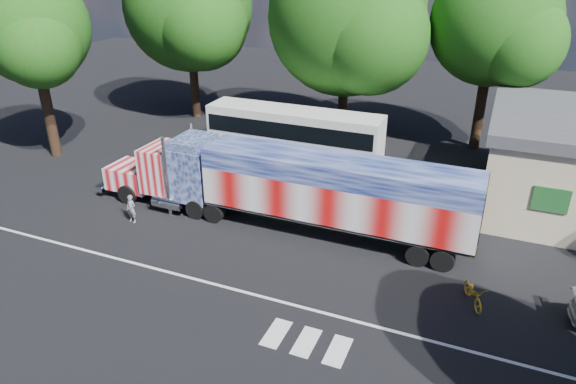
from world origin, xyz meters
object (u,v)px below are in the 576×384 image
at_px(tree_ne_a, 496,23).
at_px(tree_nw_a, 190,7).
at_px(tree_n_mid, 349,17).
at_px(semi_truck, 288,186).
at_px(coach_bus, 294,134).
at_px(tree_w_a, 32,28).
at_px(woman, 131,209).
at_px(bicycle, 473,293).

xyz_separation_m(tree_ne_a, tree_nw_a, (-22.48, -1.10, 0.22)).
bearing_deg(tree_n_mid, semi_truck, -84.30).
distance_m(semi_truck, coach_bus, 9.28).
xyz_separation_m(tree_n_mid, tree_nw_a, (-13.02, 0.36, 0.13)).
bearing_deg(tree_nw_a, tree_ne_a, 2.80).
height_order(coach_bus, tree_w_a, tree_w_a).
distance_m(coach_bus, tree_ne_a, 14.92).
relative_size(coach_bus, tree_ne_a, 0.92).
bearing_deg(woman, bicycle, 2.09).
distance_m(coach_bus, tree_nw_a, 14.52).
height_order(semi_truck, tree_n_mid, tree_n_mid).
distance_m(tree_w_a, tree_nw_a, 12.35).
bearing_deg(bicycle, tree_w_a, 143.47).
xyz_separation_m(semi_truck, tree_n_mid, (-1.42, 14.27, 6.45)).
distance_m(coach_bus, bicycle, 17.27).
height_order(semi_truck, tree_ne_a, tree_ne_a).
relative_size(tree_w_a, tree_ne_a, 0.95).
xyz_separation_m(woman, tree_n_mid, (6.22, 17.05, 7.93)).
xyz_separation_m(coach_bus, tree_ne_a, (11.25, 7.03, 6.82)).
height_order(tree_ne_a, tree_nw_a, tree_nw_a).
bearing_deg(bicycle, semi_truck, 137.53).
xyz_separation_m(bicycle, tree_w_a, (-27.89, 6.05, 8.02)).
bearing_deg(coach_bus, semi_truck, -69.66).
bearing_deg(semi_truck, tree_n_mid, 95.70).
relative_size(coach_bus, woman, 7.80).
xyz_separation_m(coach_bus, bicycle, (12.58, -11.77, -1.30)).
distance_m(coach_bus, tree_w_a, 17.66).
height_order(bicycle, tree_ne_a, tree_ne_a).
bearing_deg(tree_ne_a, coach_bus, -147.99).
height_order(woman, tree_w_a, tree_w_a).
relative_size(bicycle, tree_ne_a, 0.14).
distance_m(semi_truck, tree_ne_a, 18.77).
distance_m(woman, bicycle, 17.01).
xyz_separation_m(semi_truck, tree_ne_a, (8.03, 15.73, 6.36)).
distance_m(bicycle, tree_ne_a, 20.52).
relative_size(semi_truck, tree_nw_a, 1.47).
xyz_separation_m(woman, bicycle, (17.00, -0.30, -0.28)).
height_order(semi_truck, woman, semi_truck).
height_order(semi_truck, tree_nw_a, tree_nw_a).
relative_size(tree_n_mid, tree_nw_a, 1.02).
bearing_deg(woman, semi_truck, 23.07).
xyz_separation_m(bicycle, tree_nw_a, (-23.80, 17.70, 8.34)).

